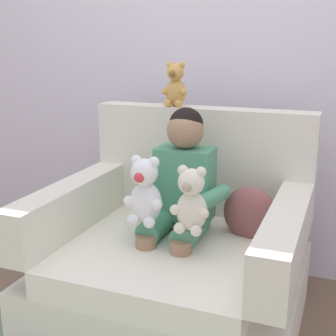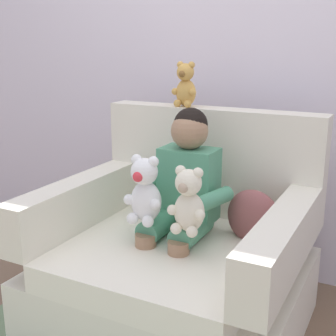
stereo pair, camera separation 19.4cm
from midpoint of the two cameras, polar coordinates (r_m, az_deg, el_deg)
The scene contains 8 objects.
ground_plane at distance 2.31m, azimuth 3.24°, elevation -18.90°, with size 8.00×8.00×0.00m, color brown.
back_wall at distance 2.65m, azimuth 10.97°, elevation 15.05°, with size 6.00×0.10×2.60m, color silver.
armchair at distance 2.19m, azimuth 3.88°, elevation -11.57°, with size 1.13×0.99×0.98m.
seated_child at distance 2.10m, azimuth 4.38°, elevation -2.83°, with size 0.45×0.39×0.82m.
plush_cream at distance 1.87m, azimuth 5.53°, elevation -4.27°, with size 0.17×0.13×0.28m.
plush_white at distance 1.96m, azimuth -0.05°, elevation -2.98°, with size 0.18×0.14×0.30m.
plush_honey_on_backrest at distance 2.37m, azimuth 4.55°, elevation 10.09°, with size 0.13×0.11×0.23m.
throw_pillow at distance 2.13m, azimuth 13.11°, elevation -6.06°, with size 0.26×0.12×0.26m, color #8C4C4C.
Camera 2 is at (0.86, -1.71, 1.29)m, focal length 49.33 mm.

